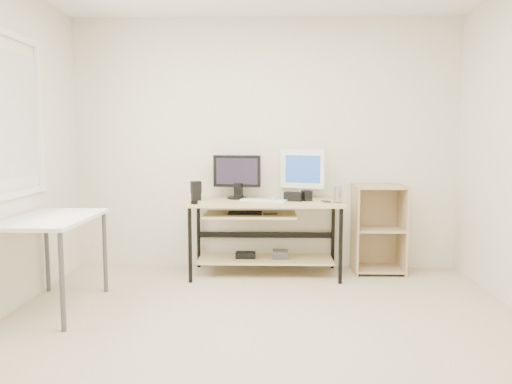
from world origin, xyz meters
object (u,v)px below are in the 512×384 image
at_px(desk, 263,222).
at_px(side_table, 52,227).
at_px(black_monitor, 237,174).
at_px(shelf_unit, 378,228).
at_px(white_imac, 303,170).
at_px(audio_controller, 239,191).

bearing_deg(desk, side_table, -147.35).
bearing_deg(side_table, desk, 32.65).
height_order(side_table, black_monitor, black_monitor).
height_order(shelf_unit, white_imac, white_imac).
bearing_deg(shelf_unit, white_imac, 176.70).
bearing_deg(desk, black_monitor, 148.44).
bearing_deg(black_monitor, audio_controller, -56.37).
distance_m(black_monitor, audio_controller, 0.18).
relative_size(desk, side_table, 1.50).
xyz_separation_m(desk, shelf_unit, (1.18, 0.16, -0.09)).
relative_size(side_table, white_imac, 1.99).
relative_size(desk, audio_controller, 9.17).
height_order(shelf_unit, black_monitor, black_monitor).
relative_size(desk, black_monitor, 3.07).
bearing_deg(shelf_unit, black_monitor, 179.90).
distance_m(desk, white_imac, 0.68).
bearing_deg(shelf_unit, desk, -172.23).
xyz_separation_m(shelf_unit, black_monitor, (-1.44, 0.00, 0.55)).
height_order(desk, shelf_unit, shelf_unit).
xyz_separation_m(desk, black_monitor, (-0.27, 0.16, 0.47)).
bearing_deg(white_imac, desk, -129.80).
bearing_deg(white_imac, black_monitor, -153.10).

